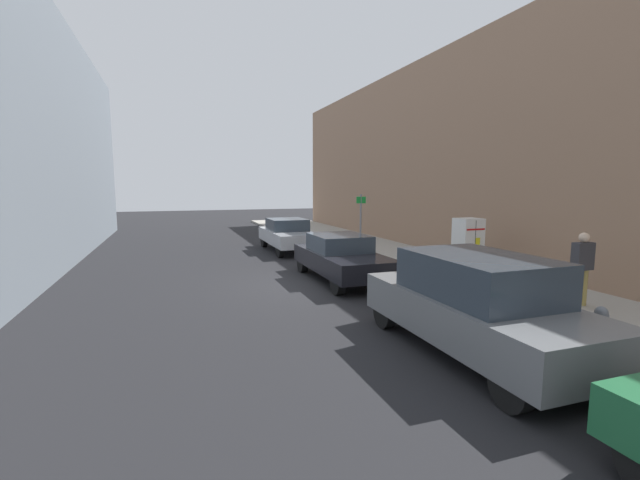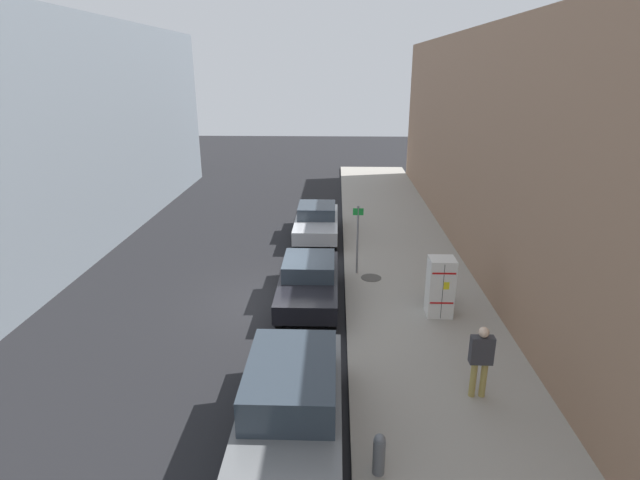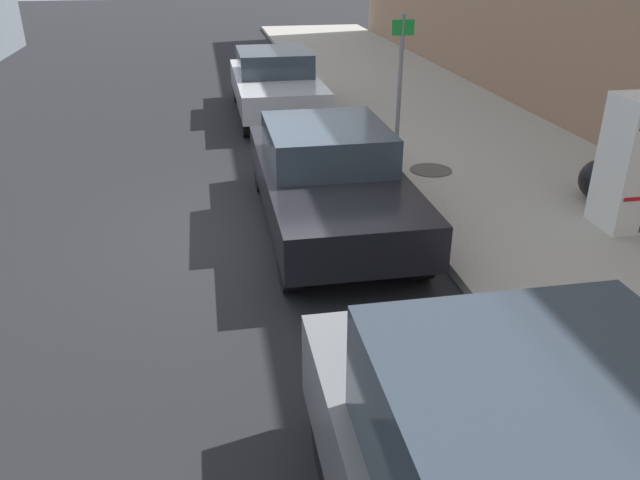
{
  "view_description": "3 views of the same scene",
  "coord_description": "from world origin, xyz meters",
  "px_view_note": "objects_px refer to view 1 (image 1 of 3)",
  "views": [
    {
      "loc": [
        3.78,
        11.92,
        2.89
      ],
      "look_at": [
        -0.09,
        0.83,
        1.39
      ],
      "focal_mm": 24.0,
      "sensor_mm": 36.0,
      "label": 1
    },
    {
      "loc": [
        -1.9,
        14.21,
        7.0
      ],
      "look_at": [
        -1.39,
        -1.46,
        1.56
      ],
      "focal_mm": 28.0,
      "sensor_mm": 36.0,
      "label": 2
    },
    {
      "loc": [
        0.45,
        7.79,
        3.58
      ],
      "look_at": [
        -0.44,
        2.86,
        1.19
      ],
      "focal_mm": 35.0,
      "sensor_mm": 36.0,
      "label": 3
    }
  ],
  "objects_px": {
    "discarded_refrigerator": "(468,246)",
    "fire_hydrant": "(600,331)",
    "parked_sedan_dark": "(341,257)",
    "parked_suv_gray": "(477,304)",
    "parked_sedan_silver": "(288,234)",
    "trash_bag": "(454,259)",
    "pedestrian_walking_far": "(582,264)",
    "street_sign_post": "(361,224)"
  },
  "relations": [
    {
      "from": "discarded_refrigerator",
      "to": "fire_hydrant",
      "type": "height_order",
      "value": "discarded_refrigerator"
    },
    {
      "from": "parked_sedan_dark",
      "to": "parked_suv_gray",
      "type": "distance_m",
      "value": 6.15
    },
    {
      "from": "parked_sedan_silver",
      "to": "parked_suv_gray",
      "type": "xyz_separation_m",
      "value": [
        0.0,
        12.42,
        0.14
      ]
    },
    {
      "from": "trash_bag",
      "to": "parked_suv_gray",
      "type": "relative_size",
      "value": 0.13
    },
    {
      "from": "pedestrian_walking_far",
      "to": "parked_sedan_silver",
      "type": "xyz_separation_m",
      "value": [
        3.97,
        -11.13,
        -0.37
      ]
    },
    {
      "from": "discarded_refrigerator",
      "to": "trash_bag",
      "type": "bearing_deg",
      "value": -101.96
    },
    {
      "from": "trash_bag",
      "to": "parked_sedan_silver",
      "type": "height_order",
      "value": "parked_sedan_silver"
    },
    {
      "from": "street_sign_post",
      "to": "trash_bag",
      "type": "bearing_deg",
      "value": 139.55
    },
    {
      "from": "trash_bag",
      "to": "parked_sedan_dark",
      "type": "relative_size",
      "value": 0.14
    },
    {
      "from": "fire_hydrant",
      "to": "parked_sedan_silver",
      "type": "bearing_deg",
      "value": -83.11
    },
    {
      "from": "parked_sedan_silver",
      "to": "street_sign_post",
      "type": "bearing_deg",
      "value": 110.48
    },
    {
      "from": "discarded_refrigerator",
      "to": "fire_hydrant",
      "type": "xyz_separation_m",
      "value": [
        2.23,
        6.16,
        -0.45
      ]
    },
    {
      "from": "fire_hydrant",
      "to": "trash_bag",
      "type": "distance_m",
      "value": 7.49
    },
    {
      "from": "discarded_refrigerator",
      "to": "parked_suv_gray",
      "type": "bearing_deg",
      "value": 53.2
    },
    {
      "from": "street_sign_post",
      "to": "parked_sedan_silver",
      "type": "xyz_separation_m",
      "value": [
        1.58,
        -4.23,
        -0.76
      ]
    },
    {
      "from": "trash_bag",
      "to": "pedestrian_walking_far",
      "type": "distance_m",
      "value": 4.85
    },
    {
      "from": "pedestrian_walking_far",
      "to": "parked_suv_gray",
      "type": "distance_m",
      "value": 4.18
    },
    {
      "from": "street_sign_post",
      "to": "fire_hydrant",
      "type": "bearing_deg",
      "value": 90.28
    },
    {
      "from": "parked_sedan_silver",
      "to": "parked_suv_gray",
      "type": "relative_size",
      "value": 0.95
    },
    {
      "from": "street_sign_post",
      "to": "parked_sedan_silver",
      "type": "height_order",
      "value": "street_sign_post"
    },
    {
      "from": "street_sign_post",
      "to": "parked_sedan_silver",
      "type": "distance_m",
      "value": 4.57
    },
    {
      "from": "trash_bag",
      "to": "parked_sedan_silver",
      "type": "relative_size",
      "value": 0.14
    },
    {
      "from": "discarded_refrigerator",
      "to": "pedestrian_walking_far",
      "type": "relative_size",
      "value": 1.03
    },
    {
      "from": "pedestrian_walking_far",
      "to": "parked_sedan_dark",
      "type": "height_order",
      "value": "pedestrian_walking_far"
    },
    {
      "from": "street_sign_post",
      "to": "fire_hydrant",
      "type": "height_order",
      "value": "street_sign_post"
    },
    {
      "from": "trash_bag",
      "to": "fire_hydrant",
      "type": "bearing_deg",
      "value": 71.06
    },
    {
      "from": "discarded_refrigerator",
      "to": "trash_bag",
      "type": "xyz_separation_m",
      "value": [
        -0.2,
        -0.93,
        -0.57
      ]
    },
    {
      "from": "discarded_refrigerator",
      "to": "parked_suv_gray",
      "type": "relative_size",
      "value": 0.38
    },
    {
      "from": "trash_bag",
      "to": "street_sign_post",
      "type": "bearing_deg",
      "value": -40.45
    },
    {
      "from": "pedestrian_walking_far",
      "to": "fire_hydrant",
      "type": "bearing_deg",
      "value": -66.97
    },
    {
      "from": "street_sign_post",
      "to": "parked_sedan_dark",
      "type": "distance_m",
      "value": 2.7
    },
    {
      "from": "street_sign_post",
      "to": "parked_suv_gray",
      "type": "distance_m",
      "value": 8.37
    },
    {
      "from": "fire_hydrant",
      "to": "street_sign_post",
      "type": "bearing_deg",
      "value": -89.72
    },
    {
      "from": "discarded_refrigerator",
      "to": "trash_bag",
      "type": "relative_size",
      "value": 2.9
    },
    {
      "from": "street_sign_post",
      "to": "parked_sedan_dark",
      "type": "bearing_deg",
      "value": 52.41
    },
    {
      "from": "parked_sedan_silver",
      "to": "discarded_refrigerator",
      "type": "bearing_deg",
      "value": 117.96
    },
    {
      "from": "discarded_refrigerator",
      "to": "parked_suv_gray",
      "type": "distance_m",
      "value": 6.44
    },
    {
      "from": "fire_hydrant",
      "to": "parked_suv_gray",
      "type": "relative_size",
      "value": 0.18
    },
    {
      "from": "street_sign_post",
      "to": "parked_sedan_dark",
      "type": "xyz_separation_m",
      "value": [
        1.58,
        2.05,
        -0.78
      ]
    },
    {
      "from": "fire_hydrant",
      "to": "parked_suv_gray",
      "type": "xyz_separation_m",
      "value": [
        1.62,
        -1.0,
        0.33
      ]
    },
    {
      "from": "trash_bag",
      "to": "parked_suv_gray",
      "type": "height_order",
      "value": "parked_suv_gray"
    },
    {
      "from": "parked_suv_gray",
      "to": "street_sign_post",
      "type": "bearing_deg",
      "value": -100.89
    }
  ]
}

